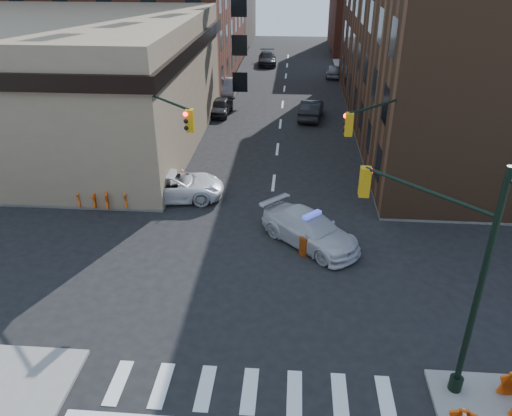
% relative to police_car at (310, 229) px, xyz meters
% --- Properties ---
extents(ground, '(140.00, 140.00, 0.00)m').
position_rel_police_car_xyz_m(ground, '(-2.13, -2.83, -0.80)').
color(ground, black).
rests_on(ground, ground).
extents(sidewalk_nw, '(34.00, 54.50, 0.15)m').
position_rel_police_car_xyz_m(sidewalk_nw, '(-25.13, 29.92, -0.73)').
color(sidewalk_nw, gray).
rests_on(sidewalk_nw, ground).
extents(bank_building, '(22.00, 22.00, 9.00)m').
position_rel_police_car_xyz_m(bank_building, '(-19.13, 13.67, 3.70)').
color(bank_building, '#8F755E').
rests_on(bank_building, ground).
extents(commercial_row_ne, '(14.00, 34.00, 14.00)m').
position_rel_police_car_xyz_m(commercial_row_ne, '(10.87, 19.67, 6.20)').
color(commercial_row_ne, '#513320').
rests_on(commercial_row_ne, ground).
extents(filler_ne, '(16.00, 16.00, 12.00)m').
position_rel_police_car_xyz_m(filler_ne, '(11.87, 55.17, 5.20)').
color(filler_ne, '#5D2B1D').
rests_on(filler_ne, ground).
extents(signal_pole_se, '(5.40, 5.27, 8.00)m').
position_rel_police_car_xyz_m(signal_pole_se, '(3.90, -8.35, 3.81)').
color(signal_pole_se, black).
rests_on(signal_pole_se, sidewalk_se).
extents(signal_pole_nw, '(3.58, 3.67, 8.00)m').
position_rel_police_car_xyz_m(signal_pole_nw, '(-7.99, 2.51, 3.53)').
color(signal_pole_nw, black).
rests_on(signal_pole_nw, sidewalk_nw).
extents(signal_pole_ne, '(3.67, 3.58, 8.00)m').
position_rel_police_car_xyz_m(signal_pole_ne, '(3.70, 2.52, 3.53)').
color(signal_pole_ne, black).
rests_on(signal_pole_ne, sidewalk_ne).
extents(tree_ne_near, '(3.00, 3.00, 4.85)m').
position_rel_police_car_xyz_m(tree_ne_near, '(5.37, 23.17, 2.68)').
color(tree_ne_near, black).
rests_on(tree_ne_near, sidewalk_ne).
extents(tree_ne_far, '(3.00, 3.00, 4.85)m').
position_rel_police_car_xyz_m(tree_ne_far, '(5.37, 31.17, 2.68)').
color(tree_ne_far, black).
rests_on(tree_ne_far, sidewalk_ne).
extents(police_car, '(5.54, 5.49, 1.61)m').
position_rel_police_car_xyz_m(police_car, '(0.00, 0.00, 0.00)').
color(police_car, silver).
rests_on(police_car, ground).
extents(pickup, '(6.26, 3.46, 1.66)m').
position_rel_police_car_xyz_m(pickup, '(-7.93, 4.54, 0.03)').
color(pickup, white).
rests_on(pickup, ground).
extents(parked_car_wnear, '(2.01, 4.37, 1.45)m').
position_rel_police_car_xyz_m(parked_car_wnear, '(-7.54, 21.49, -0.08)').
color(parked_car_wnear, black).
rests_on(parked_car_wnear, ground).
extents(parked_car_wfar, '(1.83, 4.74, 1.54)m').
position_rel_police_car_xyz_m(parked_car_wfar, '(-7.63, 28.52, -0.03)').
color(parked_car_wfar, gray).
rests_on(parked_car_wfar, ground).
extents(parked_car_wdeep, '(2.57, 5.61, 1.59)m').
position_rel_police_car_xyz_m(parked_car_wdeep, '(-4.69, 43.44, -0.01)').
color(parked_car_wdeep, black).
rests_on(parked_car_wdeep, ground).
extents(parked_car_enear, '(2.38, 5.15, 1.64)m').
position_rel_police_car_xyz_m(parked_car_enear, '(0.46, 20.98, 0.01)').
color(parked_car_enear, black).
rests_on(parked_car_enear, ground).
extents(parked_car_efar, '(2.02, 4.24, 1.40)m').
position_rel_police_car_xyz_m(parked_car_efar, '(3.37, 37.11, -0.11)').
color(parked_car_efar, gray).
rests_on(parked_car_efar, ground).
extents(pedestrian_a, '(0.68, 0.59, 1.57)m').
position_rel_police_car_xyz_m(pedestrian_a, '(-10.09, 6.65, 0.13)').
color(pedestrian_a, black).
rests_on(pedestrian_a, sidewalk_nw).
extents(pedestrian_b, '(0.80, 0.63, 1.62)m').
position_rel_police_car_xyz_m(pedestrian_b, '(-13.18, 5.86, 0.16)').
color(pedestrian_b, black).
rests_on(pedestrian_b, sidewalk_nw).
extents(pedestrian_c, '(1.04, 0.78, 1.65)m').
position_rel_police_car_xyz_m(pedestrian_c, '(-14.87, 5.73, 0.17)').
color(pedestrian_c, black).
rests_on(pedestrian_c, sidewalk_nw).
extents(barrel_road, '(0.64, 0.64, 0.97)m').
position_rel_police_car_xyz_m(barrel_road, '(-0.25, -1.01, -0.32)').
color(barrel_road, '#CD6209').
rests_on(barrel_road, ground).
extents(barrel_bank, '(0.78, 0.78, 1.06)m').
position_rel_police_car_xyz_m(barrel_bank, '(-7.63, 5.74, -0.27)').
color(barrel_bank, orange).
rests_on(barrel_bank, ground).
extents(barricade_nw_a, '(1.47, 0.91, 1.03)m').
position_rel_police_car_xyz_m(barricade_nw_a, '(-10.76, 2.87, -0.14)').
color(barricade_nw_a, '#DE520A').
rests_on(barricade_nw_a, sidewalk_nw).
extents(barricade_nw_b, '(1.30, 0.77, 0.93)m').
position_rel_police_car_xyz_m(barricade_nw_b, '(-12.38, 2.87, -0.19)').
color(barricade_nw_b, orange).
rests_on(barricade_nw_b, sidewalk_nw).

